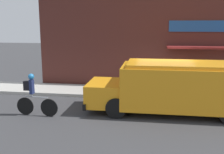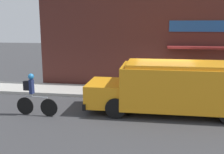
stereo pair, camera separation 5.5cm
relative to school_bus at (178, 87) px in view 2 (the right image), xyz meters
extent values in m
plane|color=#38383A|center=(-0.47, 1.58, -1.08)|extent=(70.00, 70.00, 0.00)
cube|color=#ADAAA3|center=(-0.47, 2.65, -1.01)|extent=(28.00, 2.14, 0.14)
cube|color=#4C231E|center=(-0.47, 3.93, 1.83)|extent=(13.77, 0.18, 5.82)
cube|color=#1E4C93|center=(1.46, 3.82, 2.32)|extent=(3.38, 0.05, 0.57)
cube|color=maroon|center=(1.46, 3.39, 1.27)|extent=(3.55, 0.89, 0.10)
cube|color=orange|center=(0.39, 0.00, 0.01)|extent=(5.21, 2.24, 1.63)
cube|color=orange|center=(-2.91, -0.02, -0.35)|extent=(1.41, 2.04, 0.90)
cube|color=orange|center=(0.39, 0.00, 0.89)|extent=(4.79, 2.06, 0.13)
cube|color=black|center=(-3.56, -0.02, -0.70)|extent=(0.13, 2.16, 0.24)
cube|color=red|center=(-1.05, 1.35, 0.09)|extent=(0.03, 0.44, 0.44)
cylinder|color=black|center=(-2.36, 0.93, -0.68)|extent=(0.79, 0.26, 0.79)
cylinder|color=black|center=(-2.34, -0.96, -0.68)|extent=(0.79, 0.26, 0.79)
cylinder|color=black|center=(1.73, 0.95, -0.68)|extent=(0.79, 0.26, 0.79)
cylinder|color=black|center=(-4.91, -1.20, -0.73)|extent=(0.70, 0.08, 0.69)
cylinder|color=black|center=(-5.92, -1.15, -0.73)|extent=(0.70, 0.08, 0.69)
cylinder|color=#999EA3|center=(-5.41, -1.18, -0.33)|extent=(0.96, 0.08, 0.04)
cylinder|color=#999EA3|center=(-5.59, -1.17, -0.27)|extent=(0.04, 0.04, 0.12)
cube|color=navy|center=(-5.59, -1.17, 0.07)|extent=(0.13, 0.21, 0.56)
sphere|color=#2375B7|center=(-5.59, -1.17, 0.47)|extent=(0.23, 0.23, 0.23)
cube|color=black|center=(-5.78, -1.16, 0.10)|extent=(0.27, 0.15, 0.36)
cylinder|color=#2D5138|center=(0.74, 3.28, -0.46)|extent=(0.55, 0.55, 0.95)
cylinder|color=black|center=(0.74, 3.28, 0.03)|extent=(0.56, 0.56, 0.04)
camera|label=1|loc=(-1.05, -10.35, 2.42)|focal=42.00mm
camera|label=2|loc=(-0.99, -10.34, 2.42)|focal=42.00mm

